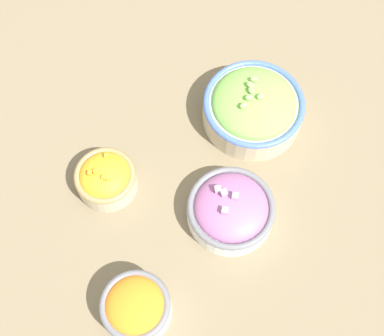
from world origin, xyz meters
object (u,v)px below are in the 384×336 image
(bowl_lettuce, at_px, (253,107))
(bowl_carrots, at_px, (136,307))
(bowl_red_onion, at_px, (231,209))
(bowl_squash, at_px, (106,178))

(bowl_lettuce, relative_size, bowl_carrots, 1.68)
(bowl_lettuce, distance_m, bowl_carrots, 0.43)
(bowl_red_onion, distance_m, bowl_lettuce, 0.21)
(bowl_squash, height_order, bowl_red_onion, bowl_red_onion)
(bowl_squash, bearing_deg, bowl_red_onion, -49.13)
(bowl_squash, distance_m, bowl_carrots, 0.24)
(bowl_squash, height_order, bowl_lettuce, bowl_lettuce)
(bowl_red_onion, bearing_deg, bowl_squash, 130.87)
(bowl_red_onion, bearing_deg, bowl_lettuce, 42.44)
(bowl_red_onion, relative_size, bowl_carrots, 1.36)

